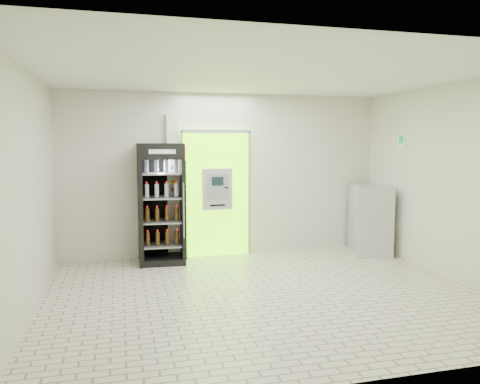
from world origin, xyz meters
name	(u,v)px	position (x,y,z in m)	size (l,w,h in m)	color
ground	(265,294)	(0.00, 0.00, 0.00)	(6.00, 6.00, 0.00)	beige
room_shell	(266,161)	(0.00, 0.00, 1.84)	(6.00, 6.00, 6.00)	beige
atm_assembly	(216,193)	(-0.20, 2.41, 1.17)	(1.30, 0.24, 2.33)	#73FC00
pillar	(173,187)	(-0.98, 2.45, 1.30)	(0.22, 0.11, 2.60)	silver
beverage_cooler	(161,206)	(-1.23, 2.15, 1.00)	(0.82, 0.76, 2.08)	black
steel_cabinet	(370,219)	(2.67, 1.86, 0.64)	(0.90, 1.11, 1.29)	#B8BBC0
exit_sign	(402,141)	(2.99, 1.40, 2.12)	(0.02, 0.22, 0.26)	white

